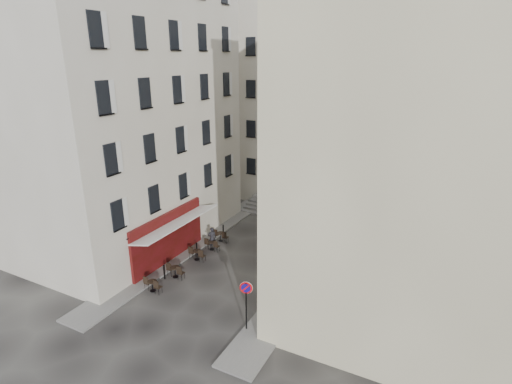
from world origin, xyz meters
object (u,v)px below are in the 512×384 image
Objects in this scene: no_parking_sign at (246,297)px; bistro_table_b at (176,271)px; pedestrian at (212,238)px; bistro_table_a at (153,285)px.

no_parking_sign is 7.05m from bistro_table_b.
bistro_table_b is at bearing 51.90° from pedestrian.
pedestrian is at bearing 89.62° from bistro_table_a.
bistro_table_b is 0.78× the size of pedestrian.
bistro_table_a is 0.96× the size of bistro_table_b.
bistro_table_b is at bearing 140.91° from no_parking_sign.
pedestrian is at bearing 92.04° from bistro_table_b.
bistro_table_a is at bearing -96.02° from bistro_table_b.
bistro_table_b is (-6.40, 2.53, -1.53)m from no_parking_sign.
pedestrian is (0.04, 6.32, 0.37)m from bistro_table_a.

